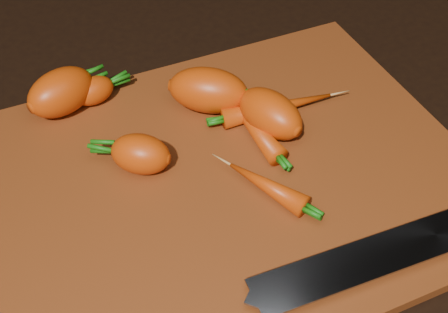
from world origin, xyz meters
name	(u,v)px	position (x,y,z in m)	size (l,w,h in m)	color
ground	(228,186)	(0.00, 0.00, -0.01)	(2.00, 2.00, 0.01)	black
cutting_board	(228,179)	(0.00, 0.00, 0.01)	(0.50, 0.40, 0.01)	maroon
carrot_0	(61,92)	(-0.13, 0.17, 0.04)	(0.08, 0.05, 0.05)	#D03F06
carrot_1	(141,154)	(-0.08, 0.05, 0.03)	(0.06, 0.04, 0.04)	#D03F06
carrot_2	(208,90)	(0.02, 0.11, 0.04)	(0.09, 0.05, 0.05)	#D03F06
carrot_3	(270,113)	(0.07, 0.04, 0.04)	(0.08, 0.05, 0.05)	#D03F06
carrot_4	(93,91)	(-0.09, 0.17, 0.03)	(0.05, 0.03, 0.03)	#D03F06
carrot_5	(252,125)	(0.05, 0.05, 0.02)	(0.11, 0.02, 0.02)	#D03F06
carrot_6	(278,107)	(0.09, 0.06, 0.02)	(0.13, 0.02, 0.02)	#D03F06
carrot_7	(266,185)	(0.02, -0.04, 0.02)	(0.09, 0.02, 0.02)	#D03F06
knife	(394,250)	(0.09, -0.15, 0.02)	(0.38, 0.05, 0.02)	gray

